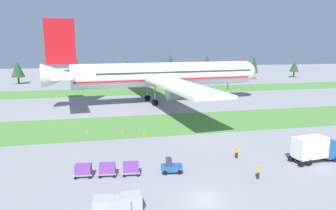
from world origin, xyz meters
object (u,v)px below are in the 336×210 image
Objects in this scene: baggage_tug at (171,167)px; taxiway_marker_1 at (213,125)px; uld_container_2 at (119,206)px; uld_container_1 at (104,206)px; cargo_dolly_third at (83,170)px; catering_truck at (315,148)px; taxiway_marker_3 at (87,131)px; taxiway_marker_0 at (144,133)px; cargo_dolly_lead at (131,168)px; cargo_dolly_second at (107,169)px; ground_crew_marshaller at (258,171)px; airliner at (159,74)px; ground_crew_loader at (237,152)px; taxiway_marker_2 at (123,130)px; uld_container_0 at (131,202)px.

taxiway_marker_1 is (13.26, 20.64, -0.58)m from baggage_tug.
uld_container_1 is at bearing 166.76° from uld_container_2.
uld_container_1 is 1.00× the size of uld_container_2.
catering_truck is (30.98, -1.68, 1.03)m from cargo_dolly_third.
taxiway_marker_3 is (-10.99, 21.69, -0.55)m from baggage_tug.
taxiway_marker_0 is at bearing 155.68° from cargo_dolly_third.
cargo_dolly_lead is at bearing -90.00° from baggage_tug.
uld_container_2 is at bearing -13.24° from uld_container_1.
cargo_dolly_second is 4.94× the size of taxiway_marker_1.
cargo_dolly_second is 1.18× the size of uld_container_2.
catering_truck reaches higher than taxiway_marker_3.
ground_crew_marshaller is 3.31× the size of taxiway_marker_3.
uld_container_1 is 3.81× the size of taxiway_marker_3.
uld_container_1 is (-28.68, -7.52, -1.15)m from catering_truck.
airliner reaches higher than baggage_tug.
ground_crew_marshaller is 0.87× the size of uld_container_2.
taxiway_marker_0 is (-21.10, 18.28, -1.62)m from catering_truck.
airliner is at bearing 95.33° from ground_crew_loader.
cargo_dolly_lead is 21.97m from taxiway_marker_3.
uld_container_2 is at bearing -95.01° from taxiway_marker_2.
ground_crew_marshaller is at bearing 12.33° from uld_container_1.
taxiway_marker_3 is at bearing 168.02° from taxiway_marker_2.
ground_crew_loader is 3.65× the size of taxiway_marker_1.
ground_crew_loader is at bearing -99.52° from taxiway_marker_1.
cargo_dolly_second is 28.15m from catering_truck.
taxiway_marker_3 is (-24.25, 1.05, 0.02)m from taxiway_marker_1.
catering_truck is at bearing 94.09° from cargo_dolly_lead.
taxiway_marker_0 reaches higher than taxiway_marker_1.
ground_crew_loader is at bearing 59.76° from ground_crew_marshaller.
ground_crew_marshaller is (20.61, -5.20, 0.03)m from cargo_dolly_third.
taxiway_marker_0 is (7.58, 25.81, -0.47)m from uld_container_1.
baggage_tug is at bearing 43.37° from uld_container_1.
baggage_tug is 20.26m from catering_truck.
cargo_dolly_second is at bearing 102.66° from uld_container_0.
ground_crew_marshaller is 3.65× the size of taxiway_marker_1.
taxiway_marker_1 is (19.15, 28.61, -0.61)m from uld_container_0.
catering_truck is at bearing -40.02° from taxiway_marker_2.
cargo_dolly_lead is 5.80m from cargo_dolly_third.
cargo_dolly_third is 3.81× the size of taxiway_marker_2.
uld_container_1 is at bearing 2.69° from cargo_dolly_second.
catering_truck reaches higher than taxiway_marker_1.
uld_container_1 is 1.46m from uld_container_2.
airliner is at bearing 177.23° from baggage_tug.
uld_container_0 reaches higher than uld_container_2.
baggage_tug reaches higher than cargo_dolly_lead.
taxiway_marker_0 reaches higher than taxiway_marker_2.
taxiway_marker_1 is at bearing 55.67° from ground_crew_marshaller.
airliner is 37.08× the size of uld_container_2.
ground_crew_loader is at bearing -52.72° from taxiway_marker_0.
uld_container_0 is 3.81× the size of taxiway_marker_3.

